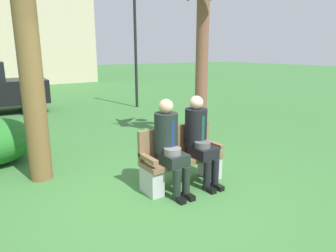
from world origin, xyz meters
TOP-DOWN VIEW (x-y plane):
  - ground_plane at (0.00, 0.00)m, footprint 80.00×80.00m
  - park_bench at (0.39, 0.24)m, footprint 1.30×0.44m
  - seated_man_left at (0.10, 0.12)m, footprint 0.34×0.72m
  - seated_man_right at (0.65, 0.12)m, footprint 0.34×0.72m
  - palm_tree_short at (2.12, 1.83)m, footprint 1.34×1.36m
  - street_lamp at (3.01, 6.49)m, footprint 0.24×0.24m

SIDE VIEW (x-z plane):
  - ground_plane at x=0.00m, z-range 0.00..0.00m
  - park_bench at x=0.39m, z-range -0.06..0.84m
  - seated_man_left at x=0.10m, z-range 0.07..1.43m
  - seated_man_right at x=0.65m, z-range 0.07..1.43m
  - street_lamp at x=3.01m, z-range 0.42..4.37m
  - palm_tree_short at x=2.12m, z-range 0.90..5.00m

